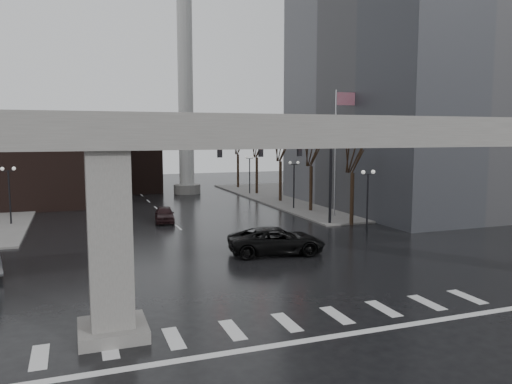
# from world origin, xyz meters

# --- Properties ---
(ground) EXTENTS (160.00, 160.00, 0.00)m
(ground) POSITION_xyz_m (0.00, 0.00, 0.00)
(ground) COLOR black
(ground) RESTS_ON ground
(sidewalk_ne) EXTENTS (28.00, 36.00, 0.15)m
(sidewalk_ne) POSITION_xyz_m (26.00, 36.00, 0.07)
(sidewalk_ne) COLOR slate
(sidewalk_ne) RESTS_ON ground
(elevated_guideway) EXTENTS (48.00, 2.60, 8.70)m
(elevated_guideway) POSITION_xyz_m (1.26, 0.00, 6.88)
(elevated_guideway) COLOR gray
(elevated_guideway) RESTS_ON ground
(office_tower) EXTENTS (22.00, 26.00, 42.00)m
(office_tower) POSITION_xyz_m (28.00, 26.00, 21.00)
(office_tower) COLOR slate
(office_tower) RESTS_ON ground
(building_far_left) EXTENTS (16.00, 14.00, 10.00)m
(building_far_left) POSITION_xyz_m (-14.00, 42.00, 5.00)
(building_far_left) COLOR black
(building_far_left) RESTS_ON ground
(building_far_mid) EXTENTS (10.00, 10.00, 8.00)m
(building_far_mid) POSITION_xyz_m (-2.00, 52.00, 4.00)
(building_far_mid) COLOR black
(building_far_mid) RESTS_ON ground
(smokestack) EXTENTS (3.60, 3.60, 30.00)m
(smokestack) POSITION_xyz_m (6.00, 46.00, 13.35)
(smokestack) COLOR #B9B9B4
(smokestack) RESTS_ON ground
(signal_mast_arm) EXTENTS (12.12, 0.43, 8.00)m
(signal_mast_arm) POSITION_xyz_m (8.99, 18.80, 5.83)
(signal_mast_arm) COLOR black
(signal_mast_arm) RESTS_ON ground
(flagpole_assembly) EXTENTS (2.06, 0.12, 12.00)m
(flagpole_assembly) POSITION_xyz_m (15.29, 22.00, 7.53)
(flagpole_assembly) COLOR silver
(flagpole_assembly) RESTS_ON ground
(lamp_right_0) EXTENTS (1.22, 0.32, 5.11)m
(lamp_right_0) POSITION_xyz_m (13.50, 14.00, 3.47)
(lamp_right_0) COLOR black
(lamp_right_0) RESTS_ON ground
(lamp_right_1) EXTENTS (1.22, 0.32, 5.11)m
(lamp_right_1) POSITION_xyz_m (13.50, 28.00, 3.47)
(lamp_right_1) COLOR black
(lamp_right_1) RESTS_ON ground
(lamp_right_2) EXTENTS (1.22, 0.32, 5.11)m
(lamp_right_2) POSITION_xyz_m (13.50, 42.00, 3.47)
(lamp_right_2) COLOR black
(lamp_right_2) RESTS_ON ground
(lamp_left_1) EXTENTS (1.22, 0.32, 5.11)m
(lamp_left_1) POSITION_xyz_m (-13.50, 28.00, 3.47)
(lamp_left_1) COLOR black
(lamp_left_1) RESTS_ON ground
(lamp_left_2) EXTENTS (1.22, 0.32, 5.11)m
(lamp_left_2) POSITION_xyz_m (-13.50, 42.00, 3.47)
(lamp_left_2) COLOR black
(lamp_left_2) RESTS_ON ground
(tree_right_0) EXTENTS (1.09, 1.58, 7.50)m
(tree_right_0) POSITION_xyz_m (14.53, 18.02, 2.79)
(tree_right_0) COLOR black
(tree_right_0) RESTS_ON ground
(tree_right_1) EXTENTS (1.09, 1.61, 7.67)m
(tree_right_1) POSITION_xyz_m (14.53, 26.02, 2.85)
(tree_right_1) COLOR black
(tree_right_1) RESTS_ON ground
(tree_right_2) EXTENTS (1.10, 1.63, 7.85)m
(tree_right_2) POSITION_xyz_m (14.53, 34.02, 2.91)
(tree_right_2) COLOR black
(tree_right_2) RESTS_ON ground
(tree_right_3) EXTENTS (1.11, 1.66, 8.02)m
(tree_right_3) POSITION_xyz_m (14.53, 42.02, 2.98)
(tree_right_3) COLOR black
(tree_right_3) RESTS_ON ground
(tree_right_4) EXTENTS (1.12, 1.69, 8.19)m
(tree_right_4) POSITION_xyz_m (14.53, 50.02, 3.04)
(tree_right_4) COLOR black
(tree_right_4) RESTS_ON ground
(pickup_truck) EXTENTS (6.77, 3.86, 1.78)m
(pickup_truck) POSITION_xyz_m (4.24, 10.36, 0.89)
(pickup_truck) COLOR black
(pickup_truck) RESTS_ON ground
(far_car) EXTENTS (2.26, 4.39, 1.43)m
(far_car) POSITION_xyz_m (-0.66, 24.98, 0.71)
(far_car) COLOR black
(far_car) RESTS_ON ground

